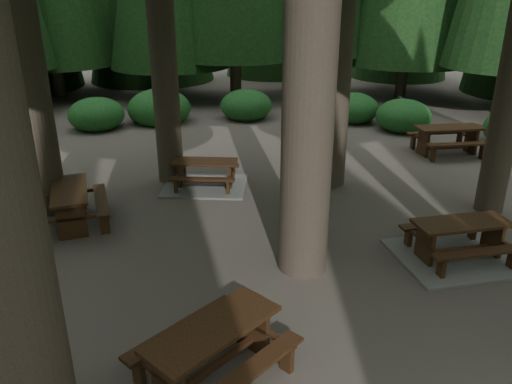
{
  "coord_description": "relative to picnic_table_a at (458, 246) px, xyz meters",
  "views": [
    {
      "loc": [
        -1.18,
        -7.27,
        4.56
      ],
      "look_at": [
        0.12,
        1.14,
        1.1
      ],
      "focal_mm": 35.0,
      "sensor_mm": 36.0,
      "label": 1
    }
  ],
  "objects": [
    {
      "name": "ground",
      "position": [
        -3.67,
        -0.08,
        -0.24
      ],
      "size": [
        80.0,
        80.0,
        0.0
      ],
      "primitive_type": "plane",
      "color": "#575046",
      "rests_on": "ground"
    },
    {
      "name": "picnic_table_a",
      "position": [
        0.0,
        0.0,
        0.0
      ],
      "size": [
        2.28,
        1.93,
        0.74
      ],
      "rotation": [
        0.0,
        0.0,
        0.06
      ],
      "color": "gray",
      "rests_on": "ground"
    },
    {
      "name": "picnic_table_b",
      "position": [
        -7.2,
        2.6,
        0.27
      ],
      "size": [
        1.75,
        2.03,
        0.78
      ],
      "rotation": [
        0.0,
        0.0,
        1.75
      ],
      "color": "black",
      "rests_on": "ground"
    },
    {
      "name": "picnic_table_c",
      "position": [
        -4.33,
        4.28,
        -0.03
      ],
      "size": [
        2.32,
        2.05,
        0.68
      ],
      "rotation": [
        0.0,
        0.0,
        -0.22
      ],
      "color": "gray",
      "rests_on": "ground"
    },
    {
      "name": "picnic_table_d",
      "position": [
        2.95,
        5.89,
        0.3
      ],
      "size": [
        1.91,
        1.54,
        0.83
      ],
      "rotation": [
        0.0,
        0.0,
        0.0
      ],
      "color": "black",
      "rests_on": "ground"
    },
    {
      "name": "picnic_table_e",
      "position": [
        -4.61,
        -2.35,
        0.27
      ],
      "size": [
        2.29,
        2.24,
        0.77
      ],
      "rotation": [
        0.0,
        0.0,
        0.68
      ],
      "color": "black",
      "rests_on": "ground"
    },
    {
      "name": "shrub_ring",
      "position": [
        -2.96,
        0.67,
        0.16
      ],
      "size": [
        23.86,
        24.64,
        1.49
      ],
      "color": "#1C521F",
      "rests_on": "ground"
    }
  ]
}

